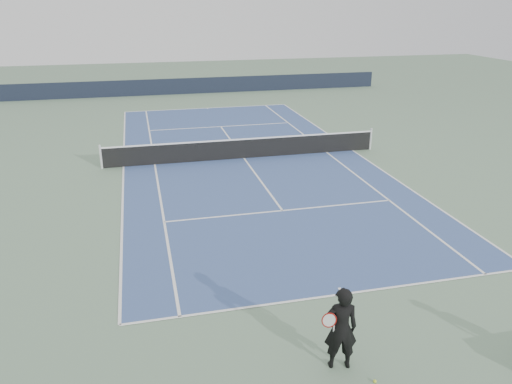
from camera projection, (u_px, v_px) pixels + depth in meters
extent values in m
plane|color=slate|center=(244.00, 158.00, 23.35)|extent=(80.00, 80.00, 0.00)
cube|color=#374F83|center=(244.00, 158.00, 23.35)|extent=(10.97, 23.77, 0.01)
cylinder|color=silver|center=(101.00, 157.00, 21.76)|extent=(0.10, 0.10, 1.07)
cylinder|color=silver|center=(371.00, 139.00, 24.56)|extent=(0.10, 0.10, 1.07)
cube|color=black|center=(244.00, 149.00, 23.19)|extent=(12.80, 0.03, 0.90)
cube|color=white|center=(244.00, 139.00, 23.02)|extent=(12.80, 0.04, 0.06)
cube|color=black|center=(196.00, 86.00, 39.36)|extent=(30.00, 0.25, 1.20)
imported|color=black|center=(341.00, 328.00, 9.81)|extent=(0.77, 0.61, 1.82)
torus|color=maroon|center=(329.00, 320.00, 9.60)|extent=(0.34, 0.18, 0.36)
cylinder|color=white|center=(329.00, 320.00, 9.60)|extent=(0.29, 0.14, 0.32)
cylinder|color=white|center=(334.00, 330.00, 9.75)|extent=(0.08, 0.13, 0.27)
sphere|color=#CFDF2D|center=(375.00, 381.00, 9.67)|extent=(0.07, 0.07, 0.07)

